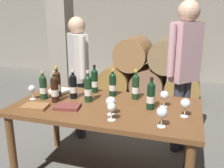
{
  "coord_description": "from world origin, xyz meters",
  "views": [
    {
      "loc": [
        0.7,
        -2.04,
        1.58
      ],
      "look_at": [
        0.0,
        0.2,
        0.91
      ],
      "focal_mm": 39.93,
      "sensor_mm": 36.0,
      "label": 1
    }
  ],
  "objects_px": {
    "sommelier_presenting": "(185,64)",
    "wine_bottle_3": "(95,81)",
    "wine_glass_3": "(164,96)",
    "wine_bottle_7": "(88,88)",
    "wine_bottle_4": "(136,86)",
    "serving_plate": "(59,91)",
    "wine_bottle_8": "(43,87)",
    "leather_ledger": "(67,107)",
    "wine_bottle_2": "(73,86)",
    "taster_seated_left": "(78,68)",
    "wine_bottle_6": "(151,95)",
    "wine_bottle_5": "(55,89)",
    "dining_table": "(106,114)",
    "wine_glass_0": "(112,108)",
    "wine_glass_2": "(162,113)",
    "wine_bottle_1": "(113,84)",
    "tasting_notebook": "(35,107)",
    "wine_glass_5": "(185,104)",
    "wine_bottle_0": "(57,84)",
    "wine_glass_1": "(111,102)",
    "wine_glass_4": "(32,89)"
  },
  "relations": [
    {
      "from": "wine_bottle_6",
      "to": "tasting_notebook",
      "type": "xyz_separation_m",
      "value": [
        -0.99,
        -0.29,
        -0.11
      ]
    },
    {
      "from": "dining_table",
      "to": "wine_bottle_1",
      "type": "distance_m",
      "value": 0.36
    },
    {
      "from": "wine_glass_0",
      "to": "wine_glass_2",
      "type": "relative_size",
      "value": 0.92
    },
    {
      "from": "wine_bottle_1",
      "to": "wine_bottle_5",
      "type": "distance_m",
      "value": 0.58
    },
    {
      "from": "leather_ledger",
      "to": "wine_bottle_3",
      "type": "bearing_deg",
      "value": 73.36
    },
    {
      "from": "wine_bottle_4",
      "to": "wine_glass_3",
      "type": "height_order",
      "value": "wine_bottle_4"
    },
    {
      "from": "wine_bottle_0",
      "to": "wine_bottle_2",
      "type": "height_order",
      "value": "wine_bottle_0"
    },
    {
      "from": "sommelier_presenting",
      "to": "wine_bottle_3",
      "type": "bearing_deg",
      "value": -155.5
    },
    {
      "from": "wine_bottle_4",
      "to": "wine_bottle_6",
      "type": "bearing_deg",
      "value": -49.97
    },
    {
      "from": "wine_bottle_5",
      "to": "wine_glass_2",
      "type": "xyz_separation_m",
      "value": [
        1.03,
        -0.24,
        -0.02
      ]
    },
    {
      "from": "serving_plate",
      "to": "wine_bottle_5",
      "type": "bearing_deg",
      "value": -67.11
    },
    {
      "from": "wine_bottle_7",
      "to": "tasting_notebook",
      "type": "xyz_separation_m",
      "value": [
        -0.39,
        -0.3,
        -0.12
      ]
    },
    {
      "from": "wine_bottle_8",
      "to": "taster_seated_left",
      "type": "bearing_deg",
      "value": 86.9
    },
    {
      "from": "wine_bottle_6",
      "to": "wine_bottle_5",
      "type": "bearing_deg",
      "value": -174.06
    },
    {
      "from": "wine_bottle_8",
      "to": "wine_glass_3",
      "type": "distance_m",
      "value": 1.17
    },
    {
      "from": "wine_bottle_5",
      "to": "serving_plate",
      "type": "relative_size",
      "value": 1.25
    },
    {
      "from": "wine_bottle_2",
      "to": "wine_bottle_7",
      "type": "distance_m",
      "value": 0.18
    },
    {
      "from": "dining_table",
      "to": "wine_bottle_4",
      "type": "bearing_deg",
      "value": 48.95
    },
    {
      "from": "wine_bottle_5",
      "to": "serving_plate",
      "type": "distance_m",
      "value": 0.36
    },
    {
      "from": "wine_bottle_5",
      "to": "wine_bottle_1",
      "type": "bearing_deg",
      "value": 36.29
    },
    {
      "from": "wine_bottle_3",
      "to": "wine_bottle_6",
      "type": "bearing_deg",
      "value": -25.12
    },
    {
      "from": "wine_bottle_5",
      "to": "wine_glass_4",
      "type": "xyz_separation_m",
      "value": [
        -0.25,
        -0.0,
        -0.03
      ]
    },
    {
      "from": "dining_table",
      "to": "wine_glass_5",
      "type": "bearing_deg",
      "value": -4.25
    },
    {
      "from": "wine_bottle_6",
      "to": "wine_glass_4",
      "type": "height_order",
      "value": "wine_bottle_6"
    },
    {
      "from": "wine_glass_1",
      "to": "serving_plate",
      "type": "height_order",
      "value": "wine_glass_1"
    },
    {
      "from": "wine_bottle_5",
      "to": "tasting_notebook",
      "type": "height_order",
      "value": "wine_bottle_5"
    },
    {
      "from": "wine_bottle_4",
      "to": "wine_glass_4",
      "type": "distance_m",
      "value": 1.02
    },
    {
      "from": "wine_glass_2",
      "to": "taster_seated_left",
      "type": "relative_size",
      "value": 0.1
    },
    {
      "from": "wine_bottle_3",
      "to": "wine_glass_0",
      "type": "height_order",
      "value": "wine_bottle_3"
    },
    {
      "from": "wine_bottle_2",
      "to": "wine_bottle_4",
      "type": "bearing_deg",
      "value": 15.32
    },
    {
      "from": "wine_bottle_8",
      "to": "leather_ledger",
      "type": "bearing_deg",
      "value": -25.26
    },
    {
      "from": "wine_glass_4",
      "to": "wine_glass_5",
      "type": "relative_size",
      "value": 0.92
    },
    {
      "from": "wine_bottle_7",
      "to": "tasting_notebook",
      "type": "height_order",
      "value": "wine_bottle_7"
    },
    {
      "from": "wine_bottle_0",
      "to": "wine_glass_1",
      "type": "bearing_deg",
      "value": -23.25
    },
    {
      "from": "wine_bottle_0",
      "to": "wine_glass_3",
      "type": "height_order",
      "value": "wine_bottle_0"
    },
    {
      "from": "wine_glass_4",
      "to": "wine_bottle_3",
      "type": "bearing_deg",
      "value": 38.5
    },
    {
      "from": "wine_bottle_7",
      "to": "serving_plate",
      "type": "relative_size",
      "value": 1.28
    },
    {
      "from": "wine_glass_2",
      "to": "wine_glass_4",
      "type": "height_order",
      "value": "wine_glass_2"
    },
    {
      "from": "wine_glass_0",
      "to": "wine_glass_5",
      "type": "distance_m",
      "value": 0.6
    },
    {
      "from": "wine_glass_3",
      "to": "wine_bottle_7",
      "type": "bearing_deg",
      "value": -174.43
    },
    {
      "from": "wine_bottle_2",
      "to": "serving_plate",
      "type": "relative_size",
      "value": 1.21
    },
    {
      "from": "wine_bottle_7",
      "to": "serving_plate",
      "type": "distance_m",
      "value": 0.49
    },
    {
      "from": "wine_bottle_4",
      "to": "serving_plate",
      "type": "bearing_deg",
      "value": -179.74
    },
    {
      "from": "tasting_notebook",
      "to": "leather_ledger",
      "type": "height_order",
      "value": "same"
    },
    {
      "from": "wine_bottle_0",
      "to": "wine_bottle_5",
      "type": "distance_m",
      "value": 0.15
    },
    {
      "from": "wine_bottle_6",
      "to": "wine_glass_0",
      "type": "xyz_separation_m",
      "value": [
        -0.26,
        -0.34,
        -0.02
      ]
    },
    {
      "from": "taster_seated_left",
      "to": "wine_bottle_4",
      "type": "bearing_deg",
      "value": -29.27
    },
    {
      "from": "wine_bottle_5",
      "to": "wine_glass_0",
      "type": "height_order",
      "value": "wine_bottle_5"
    },
    {
      "from": "wine_bottle_6",
      "to": "wine_bottle_8",
      "type": "bearing_deg",
      "value": -177.49
    },
    {
      "from": "wine_bottle_8",
      "to": "serving_plate",
      "type": "distance_m",
      "value": 0.29
    }
  ]
}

